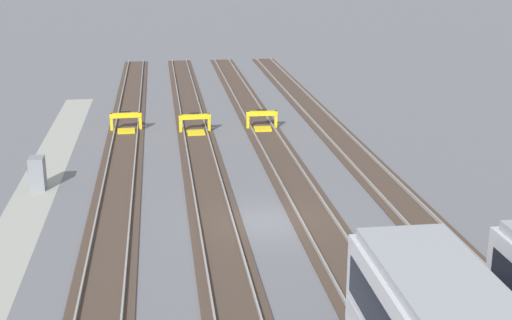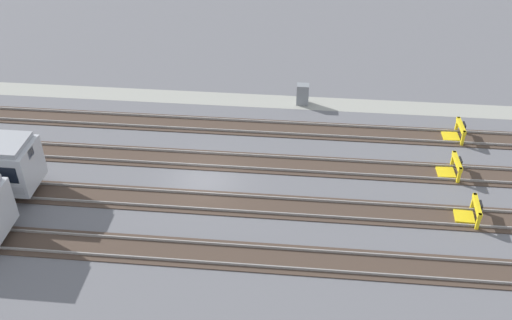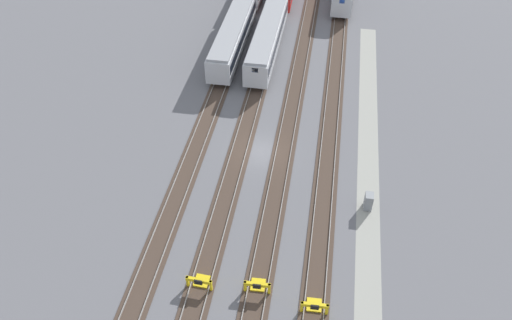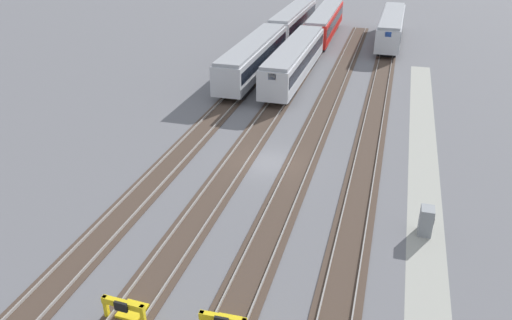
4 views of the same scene
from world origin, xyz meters
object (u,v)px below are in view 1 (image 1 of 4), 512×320
bumper_stop_nearest_track (126,124)px  bumper_stop_middle_track (262,122)px  electrical_cabinet (37,173)px  bumper_stop_near_inner_track (195,125)px

bumper_stop_nearest_track → bumper_stop_middle_track: (0.65, 8.60, 0.00)m
bumper_stop_nearest_track → electrical_cabinet: 11.37m
bumper_stop_nearest_track → bumper_stop_middle_track: same height
bumper_stop_nearest_track → electrical_cabinet: size_ratio=1.25×
bumper_stop_middle_track → electrical_cabinet: electrical_cabinet is taller
bumper_stop_nearest_track → electrical_cabinet: bearing=-19.5°
bumper_stop_near_inner_track → bumper_stop_middle_track: same height
bumper_stop_nearest_track → electrical_cabinet: (10.71, -3.80, 0.29)m
bumper_stop_middle_track → electrical_cabinet: 15.97m
bumper_stop_near_inner_track → bumper_stop_nearest_track: bearing=-103.3°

